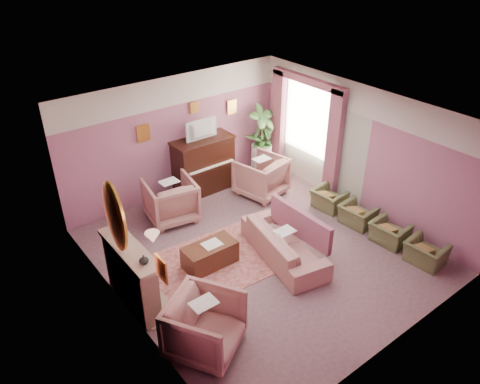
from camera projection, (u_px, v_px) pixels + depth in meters
floor at (260, 251)px, 9.19m from camera, size 5.50×6.00×0.01m
ceiling at (263, 117)px, 7.77m from camera, size 5.50×6.00×0.01m
wall_back at (176, 137)px, 10.53m from camera, size 5.50×0.02×2.80m
wall_front at (401, 276)px, 6.43m from camera, size 5.50×0.02×2.80m
wall_left at (121, 246)px, 7.03m from camera, size 0.02×6.00×2.80m
wall_right at (361, 150)px, 9.93m from camera, size 0.02×6.00×2.80m
picture_rail_band at (173, 91)px, 9.98m from camera, size 5.50×0.01×0.65m
stripe_panel at (315, 144)px, 10.97m from camera, size 0.01×3.00×2.15m
fireplace_surround at (132, 278)px, 7.68m from camera, size 0.30×1.40×1.10m
fireplace_inset at (138, 282)px, 7.81m from camera, size 0.18×0.72×0.68m
fire_ember at (141, 290)px, 7.92m from camera, size 0.06×0.54×0.10m
mantel_shelf at (129, 250)px, 7.41m from camera, size 0.40×1.55×0.07m
hearth at (146, 297)px, 8.06m from camera, size 0.55×1.50×0.02m
mirror_frame at (115, 217)px, 6.99m from camera, size 0.04×0.72×1.20m
mirror_glass at (117, 216)px, 7.00m from camera, size 0.01×0.60×1.06m
sconce_shade at (153, 238)px, 6.22m from camera, size 0.20×0.20×0.16m
piano at (204, 166)px, 10.95m from camera, size 1.40×0.60×1.30m
piano_keyshelf at (212, 168)px, 10.68m from camera, size 1.30×0.12×0.06m
piano_keys at (212, 167)px, 10.66m from camera, size 1.20×0.08×0.02m
piano_top at (202, 140)px, 10.62m from camera, size 1.45×0.65×0.04m
television at (203, 129)px, 10.44m from camera, size 0.80×0.12×0.48m
print_back_left at (143, 133)px, 9.92m from camera, size 0.30×0.03×0.38m
print_back_right at (232, 107)px, 11.13m from camera, size 0.26×0.03×0.34m
print_back_mid at (194, 107)px, 10.46m from camera, size 0.22×0.03×0.26m
print_left_wall at (161, 269)px, 6.07m from camera, size 0.03×0.28×0.36m
window_blind at (308, 116)px, 10.81m from camera, size 0.03×1.40×1.80m
curtain_left at (334, 146)px, 10.34m from camera, size 0.16×0.34×2.60m
curtain_right at (278, 122)px, 11.60m from camera, size 0.16×0.34×2.60m
pelmet at (308, 80)px, 10.33m from camera, size 0.16×2.20×0.16m
mantel_plant at (113, 225)px, 7.70m from camera, size 0.16×0.16×0.28m
mantel_vase at (144, 260)px, 7.02m from camera, size 0.16×0.16×0.16m
area_rug at (214, 263)px, 8.87m from camera, size 2.62×1.97×0.01m
coffee_table at (210, 255)px, 8.73m from camera, size 1.01×0.52×0.45m
table_paper at (212, 244)px, 8.64m from camera, size 0.35×0.28×0.01m
sofa at (284, 239)px, 8.84m from camera, size 0.70×2.09×0.84m
sofa_throw at (300, 224)px, 8.96m from camera, size 0.11×1.58×0.58m
floral_armchair_left at (170, 198)px, 9.94m from camera, size 0.99×0.99×1.03m
floral_armchair_right at (261, 174)px, 10.86m from camera, size 0.99×0.99×1.03m
floral_armchair_front at (205, 323)px, 6.86m from camera, size 0.99×0.99×1.03m
olive_chair_a at (426, 250)px, 8.73m from camera, size 0.49×0.70×0.61m
olive_chair_b at (390, 230)px, 9.29m from camera, size 0.49×0.70×0.61m
olive_chair_c at (358, 212)px, 9.85m from camera, size 0.49×0.70×0.61m
olive_chair_d at (329, 196)px, 10.41m from camera, size 0.49×0.70×0.61m
side_table at (261, 158)px, 12.00m from camera, size 0.52×0.52×0.70m
side_plant_big at (262, 139)px, 11.73m from camera, size 0.30×0.30×0.34m
side_plant_small at (268, 140)px, 11.74m from camera, size 0.16×0.16×0.28m
palm_pot at (261, 165)px, 12.03m from camera, size 0.34×0.34×0.34m
palm_plant at (262, 133)px, 11.58m from camera, size 0.76×0.76×1.44m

